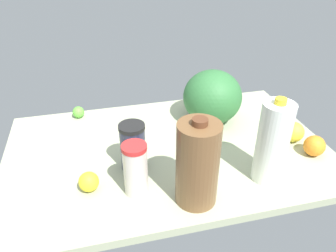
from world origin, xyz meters
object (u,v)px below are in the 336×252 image
(milk_jug, at_px, (272,143))
(chocolate_milk_jug, at_px, (197,164))
(orange_far_back, at_px, (314,146))
(watermelon, at_px, (212,97))
(shaker_bottle, at_px, (133,147))
(lemon_near_front, at_px, (294,132))
(tumbler_cup, at_px, (135,169))
(lemon_by_jug, at_px, (89,182))
(lime_loose, at_px, (78,112))

(milk_jug, height_order, chocolate_milk_jug, milk_jug)
(chocolate_milk_jug, distance_m, orange_far_back, 0.51)
(watermelon, bearing_deg, orange_far_back, -49.37)
(watermelon, bearing_deg, milk_jug, -83.10)
(shaker_bottle, distance_m, lemon_near_front, 0.63)
(orange_far_back, bearing_deg, lemon_near_front, 102.18)
(milk_jug, relative_size, chocolate_milk_jug, 1.04)
(tumbler_cup, distance_m, lemon_by_jug, 0.16)
(orange_far_back, bearing_deg, lime_loose, 149.55)
(watermelon, xyz_separation_m, lemon_near_front, (0.26, -0.22, -0.07))
(watermelon, distance_m, lime_loose, 0.58)
(watermelon, bearing_deg, chocolate_milk_jug, -115.70)
(shaker_bottle, relative_size, lime_loose, 3.38)
(tumbler_cup, xyz_separation_m, chocolate_milk_jug, (0.17, -0.08, 0.05))
(chocolate_milk_jug, bearing_deg, milk_jug, 8.43)
(tumbler_cup, relative_size, lime_loose, 3.49)
(watermelon, distance_m, chocolate_milk_jug, 0.49)
(chocolate_milk_jug, xyz_separation_m, lemon_near_front, (0.47, 0.21, -0.10))
(milk_jug, distance_m, watermelon, 0.40)
(milk_jug, distance_m, shaker_bottle, 0.45)
(shaker_bottle, distance_m, lemon_by_jug, 0.18)
(tumbler_cup, bearing_deg, lemon_by_jug, 163.61)
(watermelon, xyz_separation_m, lime_loose, (-0.55, 0.16, -0.09))
(orange_far_back, bearing_deg, milk_jug, -161.61)
(tumbler_cup, bearing_deg, orange_far_back, 3.32)
(lemon_near_front, bearing_deg, chocolate_milk_jug, -155.31)
(watermelon, relative_size, lemon_near_front, 3.09)
(milk_jug, xyz_separation_m, lemon_by_jug, (-0.57, 0.08, -0.11))
(lime_loose, distance_m, lemon_by_jug, 0.49)
(shaker_bottle, height_order, lime_loose, shaker_bottle)
(chocolate_milk_jug, distance_m, lemon_near_front, 0.52)
(tumbler_cup, bearing_deg, shaker_bottle, 85.03)
(chocolate_milk_jug, height_order, lemon_near_front, chocolate_milk_jug)
(lemon_by_jug, xyz_separation_m, lemon_near_front, (0.78, 0.10, 0.01))
(shaker_bottle, xyz_separation_m, tumbler_cup, (-0.01, -0.12, 0.00))
(lemon_near_front, bearing_deg, lime_loose, 154.36)
(milk_jug, relative_size, watermelon, 1.21)
(milk_jug, xyz_separation_m, watermelon, (-0.05, 0.40, -0.03))
(shaker_bottle, height_order, tumbler_cup, tumbler_cup)
(lemon_by_jug, bearing_deg, watermelon, 31.26)
(shaker_bottle, bearing_deg, tumbler_cup, -94.97)
(tumbler_cup, height_order, lemon_by_jug, tumbler_cup)
(tumbler_cup, bearing_deg, lemon_near_front, 12.24)
(milk_jug, bearing_deg, orange_far_back, 18.39)
(orange_far_back, bearing_deg, tumbler_cup, -176.68)
(shaker_bottle, relative_size, lemon_near_front, 2.17)
(orange_far_back, bearing_deg, chocolate_milk_jug, -166.79)
(lime_loose, bearing_deg, tumbler_cup, -71.97)
(chocolate_milk_jug, distance_m, lime_loose, 0.70)
(chocolate_milk_jug, relative_size, lemon_by_jug, 4.41)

